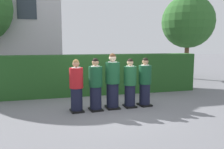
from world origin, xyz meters
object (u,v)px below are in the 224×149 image
student_in_red_blazer (76,87)px  student_front_row_1 (96,86)px  student_front_row_4 (145,83)px  student_front_row_2 (113,82)px  student_front_row_3 (130,84)px

student_in_red_blazer → student_front_row_1: student_front_row_1 is taller
student_in_red_blazer → student_front_row_1: 0.56m
student_front_row_1 → student_front_row_4: size_ratio=1.01×
student_front_row_2 → student_front_row_3: size_ratio=1.11×
student_front_row_1 → student_front_row_2: size_ratio=0.92×
student_front_row_1 → student_front_row_2: (0.54, 0.09, 0.06)m
student_front_row_1 → student_front_row_2: 0.55m
student_in_red_blazer → student_front_row_1: size_ratio=0.98×
student_front_row_1 → student_front_row_4: 1.62m
student_front_row_1 → student_front_row_3: (1.10, 0.08, -0.02)m
student_in_red_blazer → student_front_row_4: student_front_row_4 is taller
student_in_red_blazer → student_front_row_4: size_ratio=1.00×
student_front_row_2 → student_front_row_3: (0.56, -0.00, -0.08)m
student_in_red_blazer → student_front_row_2: (1.10, 0.09, 0.08)m
student_front_row_3 → student_front_row_4: 0.51m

